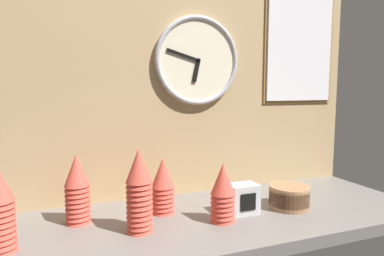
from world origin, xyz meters
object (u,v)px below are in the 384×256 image
object	(u,v)px
cup_stack_left	(77,189)
cup_stack_center	(163,186)
menu_board	(300,46)
cup_stack_center_right	(223,193)
wall_clock	(198,61)
bowl_stack_right	(289,196)
napkin_dispenser	(243,199)
cup_stack_center_left	(139,191)

from	to	relation	value
cup_stack_left	cup_stack_center	distance (cm)	28.09
cup_stack_center	menu_board	size ratio (longest dim) A/B	0.38
cup_stack_center_right	wall_clock	size ratio (longest dim) A/B	0.55
bowl_stack_right	napkin_dispenser	xyz separation A→B (cm)	(-18.48, 1.22, 0.79)
cup_stack_center_left	menu_board	distance (cm)	98.84
cup_stack_center_right	cup_stack_left	size ratio (longest dim) A/B	0.86
cup_stack_center_left	cup_stack_center	bearing A→B (deg)	48.77
wall_clock	napkin_dispenser	distance (cm)	56.15
bowl_stack_right	wall_clock	size ratio (longest dim) A/B	0.41
cup_stack_center_right	cup_stack_center	xyz separation A→B (cm)	(-15.92, 14.42, 0.00)
cup_stack_left	cup_stack_center	size ratio (longest dim) A/B	1.16
cup_stack_center_right	napkin_dispenser	distance (cm)	11.69
cup_stack_center	napkin_dispenser	world-z (taller)	cup_stack_center
cup_stack_center_left	napkin_dispenser	size ratio (longest dim) A/B	2.49
cup_stack_center_right	cup_stack_left	distance (cm)	46.71
cup_stack_left	cup_stack_center_left	bearing A→B (deg)	-39.14
cup_stack_center	bowl_stack_right	world-z (taller)	cup_stack_center
cup_stack_center_right	wall_clock	xyz separation A→B (cm)	(3.64, 31.08, 44.41)
cup_stack_center	wall_clock	world-z (taller)	wall_clock
cup_stack_center_right	cup_stack_center	world-z (taller)	same
cup_stack_center_right	cup_stack_center_left	bearing A→B (deg)	175.98
cup_stack_center	menu_board	xyz separation A→B (cm)	(69.33, 17.54, 52.24)
cup_stack_left	cup_stack_center	bearing A→B (deg)	-2.71
cup_stack_center_right	wall_clock	world-z (taller)	wall_clock
cup_stack_center	napkin_dispenser	xyz separation A→B (cm)	(25.76, -10.07, -4.58)
cup_stack_center_left	wall_clock	xyz separation A→B (cm)	(30.55, 29.19, 41.32)
bowl_stack_right	napkin_dispenser	size ratio (longest dim) A/B	1.41
cup_stack_center_right	cup_stack_left	world-z (taller)	cup_stack_left
cup_stack_center_right	cup_stack_center	bearing A→B (deg)	137.83
bowl_stack_right	menu_board	xyz separation A→B (cm)	(25.09, 28.84, 57.61)
cup_stack_center	menu_board	world-z (taller)	menu_board
menu_board	cup_stack_center	bearing A→B (deg)	-165.80
wall_clock	cup_stack_center	bearing A→B (deg)	-139.58
cup_stack_center_right	bowl_stack_right	distance (cm)	28.99
cup_stack_center	cup_stack_center_left	bearing A→B (deg)	-131.23
cup_stack_center_left	menu_board	bearing A→B (deg)	20.53
cup_stack_center_left	bowl_stack_right	size ratio (longest dim) A/B	1.76
cup_stack_center	cup_stack_left	bearing A→B (deg)	177.29
napkin_dispenser	wall_clock	bearing A→B (deg)	103.05
cup_stack_center_right	napkin_dispenser	xyz separation A→B (cm)	(9.83, 4.35, -4.58)
cup_stack_left	wall_clock	size ratio (longest dim) A/B	0.64
wall_clock	menu_board	world-z (taller)	menu_board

